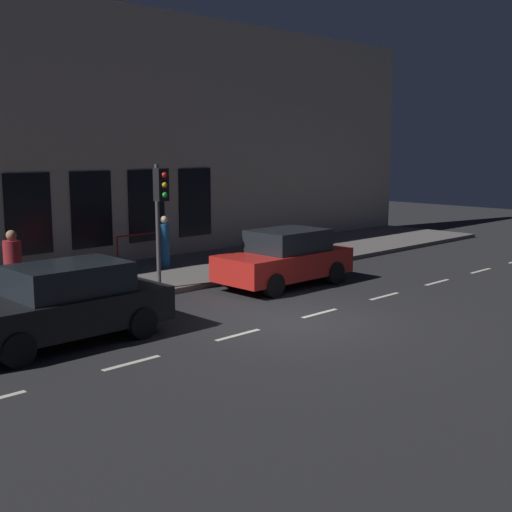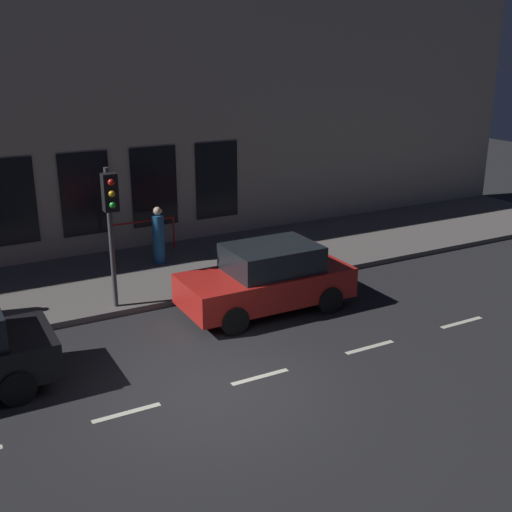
{
  "view_description": "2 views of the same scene",
  "coord_description": "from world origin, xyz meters",
  "px_view_note": "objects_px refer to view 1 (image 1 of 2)",
  "views": [
    {
      "loc": [
        -9.75,
        10.5,
        3.83
      ],
      "look_at": [
        1.86,
        -0.72,
        1.18
      ],
      "focal_mm": 46.21,
      "sensor_mm": 36.0,
      "label": 1
    },
    {
      "loc": [
        -9.36,
        4.16,
        5.97
      ],
      "look_at": [
        1.57,
        -1.76,
        1.83
      ],
      "focal_mm": 44.7,
      "sensor_mm": 36.0,
      "label": 2
    }
  ],
  "objects_px": {
    "pedestrian_0": "(13,270)",
    "traffic_light": "(160,199)",
    "parked_car_0": "(64,304)",
    "parked_car_1": "(285,258)",
    "pedestrian_2": "(164,244)"
  },
  "relations": [
    {
      "from": "parked_car_1",
      "to": "pedestrian_2",
      "type": "bearing_deg",
      "value": 16.28
    },
    {
      "from": "parked_car_0",
      "to": "pedestrian_2",
      "type": "height_order",
      "value": "pedestrian_2"
    },
    {
      "from": "parked_car_1",
      "to": "traffic_light",
      "type": "bearing_deg",
      "value": 65.49
    },
    {
      "from": "parked_car_0",
      "to": "pedestrian_2",
      "type": "bearing_deg",
      "value": -50.99
    },
    {
      "from": "parked_car_0",
      "to": "parked_car_1",
      "type": "bearing_deg",
      "value": -83.97
    },
    {
      "from": "pedestrian_0",
      "to": "pedestrian_2",
      "type": "distance_m",
      "value": 5.65
    },
    {
      "from": "pedestrian_0",
      "to": "pedestrian_2",
      "type": "bearing_deg",
      "value": 80.54
    },
    {
      "from": "traffic_light",
      "to": "pedestrian_2",
      "type": "distance_m",
      "value": 3.66
    },
    {
      "from": "parked_car_0",
      "to": "pedestrian_0",
      "type": "bearing_deg",
      "value": -7.72
    },
    {
      "from": "traffic_light",
      "to": "pedestrian_0",
      "type": "height_order",
      "value": "traffic_light"
    },
    {
      "from": "pedestrian_0",
      "to": "traffic_light",
      "type": "bearing_deg",
      "value": 47.29
    },
    {
      "from": "parked_car_0",
      "to": "pedestrian_2",
      "type": "xyz_separation_m",
      "value": [
        4.79,
        -5.93,
        0.11
      ]
    },
    {
      "from": "parked_car_0",
      "to": "pedestrian_0",
      "type": "height_order",
      "value": "pedestrian_0"
    },
    {
      "from": "traffic_light",
      "to": "pedestrian_0",
      "type": "xyz_separation_m",
      "value": [
        1.17,
        3.48,
        -1.57
      ]
    },
    {
      "from": "parked_car_1",
      "to": "pedestrian_0",
      "type": "distance_m",
      "value": 7.15
    }
  ]
}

